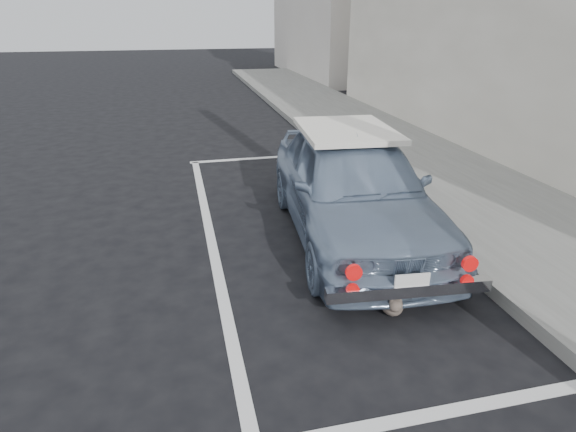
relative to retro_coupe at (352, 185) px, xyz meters
name	(u,v)px	position (x,y,z in m)	size (l,w,h in m)	color
ground	(353,378)	(-0.91, -2.58, -0.71)	(80.00, 80.00, 0.00)	black
sidewalk	(529,231)	(2.29, -0.58, -0.63)	(2.80, 40.00, 0.15)	slate
pline_rear	(441,413)	(-0.41, -3.08, -0.70)	(3.00, 0.12, 0.01)	silver
pline_front	(264,158)	(-0.41, 3.92, -0.70)	(3.00, 0.12, 0.01)	silver
pline_side	(210,235)	(-1.81, 0.42, -0.70)	(0.12, 7.00, 0.01)	silver
retro_coupe	(352,185)	(0.00, 0.00, 0.00)	(2.00, 4.24, 1.40)	#7287A3
cat	(392,302)	(-0.23, -1.80, -0.58)	(0.31, 0.51, 0.28)	#655A4D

